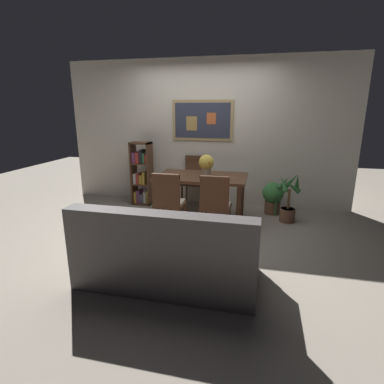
{
  "coord_description": "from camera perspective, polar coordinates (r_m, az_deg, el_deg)",
  "views": [
    {
      "loc": [
        1.04,
        -3.97,
        1.73
      ],
      "look_at": [
        0.15,
        -0.13,
        0.65
      ],
      "focal_mm": 28.38,
      "sensor_mm": 36.0,
      "label": 1
    }
  ],
  "objects": [
    {
      "name": "ground_plane",
      "position": [
        4.46,
        -1.46,
        -7.55
      ],
      "size": [
        12.0,
        12.0,
        0.0
      ],
      "primitive_type": "plane",
      "color": "gray"
    },
    {
      "name": "wall_back_with_painting",
      "position": [
        5.62,
        2.45,
        10.95
      ],
      "size": [
        5.2,
        0.14,
        2.6
      ],
      "color": "silver",
      "rests_on": "ground_plane"
    },
    {
      "name": "dining_chair_far_left",
      "position": [
        5.54,
        0.45,
        2.87
      ],
      "size": [
        0.4,
        0.41,
        0.91
      ],
      "color": "brown",
      "rests_on": "ground_plane"
    },
    {
      "name": "dining_chair_near_right",
      "position": [
        4.05,
        4.39,
        -1.9
      ],
      "size": [
        0.4,
        0.41,
        0.91
      ],
      "color": "brown",
      "rests_on": "ground_plane"
    },
    {
      "name": "leather_couch",
      "position": [
        3.14,
        -4.62,
        -11.56
      ],
      "size": [
        1.8,
        0.84,
        0.84
      ],
      "color": "#514C4C",
      "rests_on": "ground_plane"
    },
    {
      "name": "flower_vase",
      "position": [
        4.68,
        2.73,
        5.29
      ],
      "size": [
        0.23,
        0.23,
        0.34
      ],
      "color": "tan",
      "rests_on": "dining_table"
    },
    {
      "name": "potted_palm",
      "position": [
        4.99,
        17.65,
        -1.76
      ],
      "size": [
        0.37,
        0.4,
        0.8
      ],
      "color": "brown",
      "rests_on": "ground_plane"
    },
    {
      "name": "dining_table",
      "position": [
        4.78,
        1.78,
        1.92
      ],
      "size": [
        1.4,
        0.86,
        0.72
      ],
      "color": "brown",
      "rests_on": "ground_plane"
    },
    {
      "name": "dining_chair_near_left",
      "position": [
        4.18,
        -4.45,
        -1.32
      ],
      "size": [
        0.4,
        0.41,
        0.91
      ],
      "color": "brown",
      "rests_on": "ground_plane"
    },
    {
      "name": "potted_ivy",
      "position": [
        5.33,
        14.96,
        -0.82
      ],
      "size": [
        0.36,
        0.36,
        0.54
      ],
      "color": "brown",
      "rests_on": "ground_plane"
    },
    {
      "name": "bookshelf",
      "position": [
        5.71,
        -9.37,
        2.96
      ],
      "size": [
        0.36,
        0.28,
        1.16
      ],
      "color": "brown",
      "rests_on": "ground_plane"
    },
    {
      "name": "tv_remote",
      "position": [
        4.5,
        5.6,
        2.45
      ],
      "size": [
        0.15,
        0.14,
        0.02
      ],
      "color": "black",
      "rests_on": "dining_table"
    }
  ]
}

